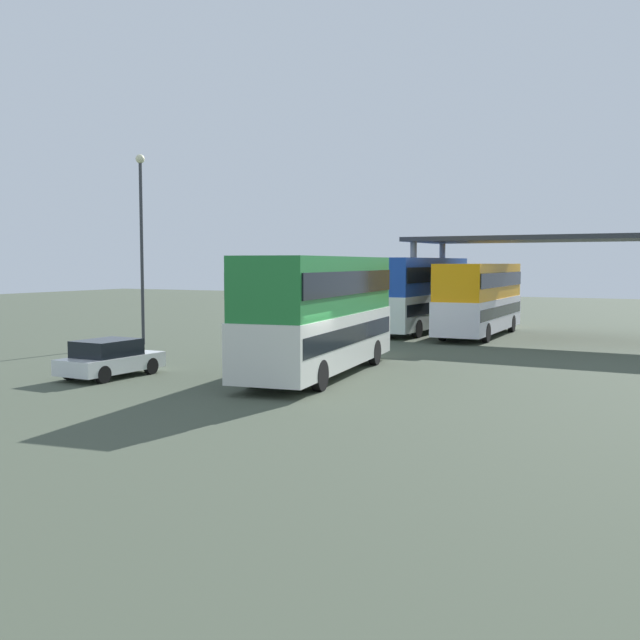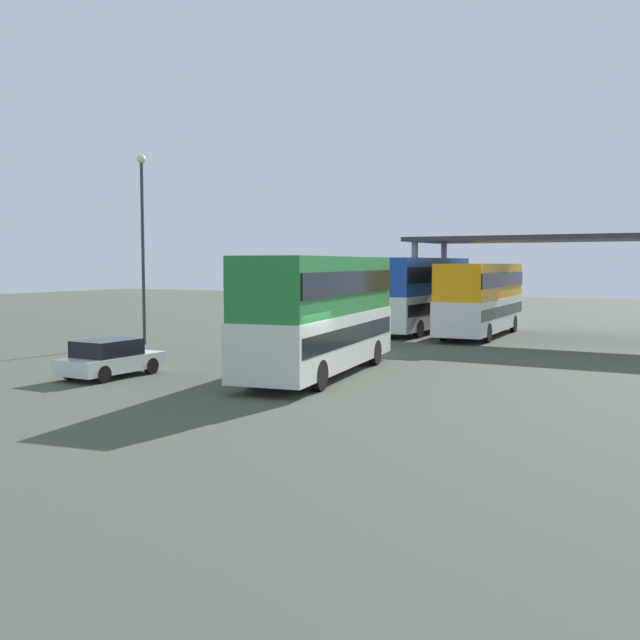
# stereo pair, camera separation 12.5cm
# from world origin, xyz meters

# --- Properties ---
(ground_plane) EXTENTS (140.00, 140.00, 0.00)m
(ground_plane) POSITION_xyz_m (0.00, 0.00, 0.00)
(ground_plane) COLOR #424B3B
(double_decker_main) EXTENTS (3.86, 10.68, 4.28)m
(double_decker_main) POSITION_xyz_m (-0.98, 3.42, 2.34)
(double_decker_main) COLOR silver
(double_decker_main) RESTS_ON ground_plane
(parked_hatchback) EXTENTS (1.89, 3.87, 1.35)m
(parked_hatchback) POSITION_xyz_m (-7.38, -0.49, 0.67)
(parked_hatchback) COLOR silver
(parked_hatchback) RESTS_ON ground_plane
(double_decker_near_canopy) EXTENTS (2.77, 10.77, 4.34)m
(double_decker_near_canopy) POSITION_xyz_m (-3.48, 21.04, 2.38)
(double_decker_near_canopy) COLOR white
(double_decker_near_canopy) RESTS_ON ground_plane
(double_decker_mid_row) EXTENTS (2.82, 10.52, 4.01)m
(double_decker_mid_row) POSITION_xyz_m (0.33, 20.25, 2.21)
(double_decker_mid_row) COLOR white
(double_decker_mid_row) RESTS_ON ground_plane
(depot_canopy) EXTENTS (18.42, 6.49, 5.48)m
(depot_canopy) POSITION_xyz_m (5.52, 20.92, 5.11)
(depot_canopy) COLOR #33353A
(depot_canopy) RESTS_ON ground_plane
(lamppost_tall) EXTENTS (0.44, 0.44, 9.36)m
(lamppost_tall) POSITION_xyz_m (-13.48, 8.43, 5.75)
(lamppost_tall) COLOR #33353A
(lamppost_tall) RESTS_ON ground_plane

